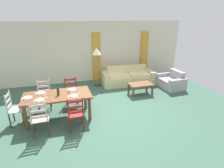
{
  "coord_description": "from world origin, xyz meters",
  "views": [
    {
      "loc": [
        -1.23,
        -4.98,
        2.85
      ],
      "look_at": [
        0.46,
        0.48,
        0.75
      ],
      "focal_mm": 29.39,
      "sensor_mm": 36.0,
      "label": 1
    }
  ],
  "objects_px": {
    "dining_chair_far_left": "(44,95)",
    "coffee_cup_primary": "(69,91)",
    "wine_glass_near_left": "(45,94)",
    "coffee_table": "(141,85)",
    "dining_chair_near_right": "(76,114)",
    "wine_glass_near_right": "(79,91)",
    "dining_chair_near_left": "(40,118)",
    "couch": "(128,78)",
    "armchair_upholstered": "(172,82)",
    "dining_chair_head_west": "(15,109)",
    "dining_table": "(57,97)",
    "standing_lamp": "(97,54)",
    "wine_bottle": "(58,91)",
    "dining_chair_far_right": "(71,92)"
  },
  "relations": [
    {
      "from": "couch",
      "to": "coffee_table",
      "type": "relative_size",
      "value": 2.58
    },
    {
      "from": "dining_table",
      "to": "dining_chair_head_west",
      "type": "xyz_separation_m",
      "value": [
        -1.15,
        -0.0,
        -0.19
      ]
    },
    {
      "from": "dining_chair_near_right",
      "to": "wine_glass_near_right",
      "type": "distance_m",
      "value": 0.76
    },
    {
      "from": "dining_chair_head_west",
      "to": "dining_table",
      "type": "bearing_deg",
      "value": 0.1
    },
    {
      "from": "dining_chair_near_right",
      "to": "dining_chair_head_west",
      "type": "xyz_separation_m",
      "value": [
        -1.57,
        0.77,
        0.0
      ]
    },
    {
      "from": "coffee_cup_primary",
      "to": "standing_lamp",
      "type": "height_order",
      "value": "standing_lamp"
    },
    {
      "from": "armchair_upholstered",
      "to": "dining_chair_near_right",
      "type": "bearing_deg",
      "value": -155.13
    },
    {
      "from": "dining_chair_far_right",
      "to": "wine_glass_near_left",
      "type": "xyz_separation_m",
      "value": [
        -0.76,
        -0.9,
        0.38
      ]
    },
    {
      "from": "dining_table",
      "to": "couch",
      "type": "relative_size",
      "value": 0.82
    },
    {
      "from": "wine_glass_near_left",
      "to": "coffee_cup_primary",
      "type": "bearing_deg",
      "value": 19.34
    },
    {
      "from": "wine_glass_near_right",
      "to": "wine_bottle",
      "type": "bearing_deg",
      "value": 169.66
    },
    {
      "from": "wine_glass_near_left",
      "to": "wine_glass_near_right",
      "type": "distance_m",
      "value": 0.92
    },
    {
      "from": "wine_glass_near_left",
      "to": "armchair_upholstered",
      "type": "xyz_separation_m",
      "value": [
        4.98,
        1.34,
        -0.61
      ]
    },
    {
      "from": "dining_chair_head_west",
      "to": "wine_glass_near_right",
      "type": "distance_m",
      "value": 1.81
    },
    {
      "from": "dining_chair_near_left",
      "to": "coffee_table",
      "type": "xyz_separation_m",
      "value": [
        3.56,
        1.7,
        -0.12
      ]
    },
    {
      "from": "dining_table",
      "to": "dining_chair_head_west",
      "type": "height_order",
      "value": "dining_chair_head_west"
    },
    {
      "from": "wine_glass_near_right",
      "to": "coffee_table",
      "type": "relative_size",
      "value": 0.18
    },
    {
      "from": "dining_chair_far_left",
      "to": "dining_chair_far_right",
      "type": "xyz_separation_m",
      "value": [
        0.86,
        -0.01,
        0.0
      ]
    },
    {
      "from": "dining_chair_far_left",
      "to": "wine_glass_near_right",
      "type": "xyz_separation_m",
      "value": [
        1.02,
        -0.91,
        0.38
      ]
    },
    {
      "from": "dining_table",
      "to": "dining_chair_near_right",
      "type": "bearing_deg",
      "value": -61.69
    },
    {
      "from": "armchair_upholstered",
      "to": "dining_table",
      "type": "bearing_deg",
      "value": -165.6
    },
    {
      "from": "wine_glass_near_right",
      "to": "couch",
      "type": "height_order",
      "value": "wine_glass_near_right"
    },
    {
      "from": "dining_chair_far_left",
      "to": "dining_chair_near_left",
      "type": "bearing_deg",
      "value": -91.93
    },
    {
      "from": "dining_chair_far_left",
      "to": "dining_chair_far_right",
      "type": "distance_m",
      "value": 0.86
    },
    {
      "from": "dining_chair_near_left",
      "to": "dining_chair_near_right",
      "type": "xyz_separation_m",
      "value": [
        0.88,
        -0.02,
        0.0
      ]
    },
    {
      "from": "dining_chair_head_west",
      "to": "wine_bottle",
      "type": "relative_size",
      "value": 3.04
    },
    {
      "from": "dining_chair_head_west",
      "to": "standing_lamp",
      "type": "xyz_separation_m",
      "value": [
        2.86,
        2.35,
        0.93
      ]
    },
    {
      "from": "coffee_cup_primary",
      "to": "standing_lamp",
      "type": "xyz_separation_m",
      "value": [
        1.36,
        2.26,
        0.62
      ]
    },
    {
      "from": "wine_glass_near_right",
      "to": "armchair_upholstered",
      "type": "relative_size",
      "value": 0.14
    },
    {
      "from": "dining_chair_head_west",
      "to": "coffee_cup_primary",
      "type": "height_order",
      "value": "dining_chair_head_west"
    },
    {
      "from": "couch",
      "to": "coffee_table",
      "type": "xyz_separation_m",
      "value": [
        0.04,
        -1.22,
        0.06
      ]
    },
    {
      "from": "wine_bottle",
      "to": "standing_lamp",
      "type": "bearing_deg",
      "value": 55.04
    },
    {
      "from": "dining_table",
      "to": "wine_bottle",
      "type": "height_order",
      "value": "wine_bottle"
    },
    {
      "from": "dining_chair_near_left",
      "to": "couch",
      "type": "xyz_separation_m",
      "value": [
        3.52,
        2.91,
        -0.19
      ]
    },
    {
      "from": "dining_chair_far_right",
      "to": "coffee_cup_primary",
      "type": "relative_size",
      "value": 10.67
    },
    {
      "from": "wine_bottle",
      "to": "coffee_cup_primary",
      "type": "distance_m",
      "value": 0.34
    },
    {
      "from": "couch",
      "to": "coffee_cup_primary",
      "type": "bearing_deg",
      "value": -142.62
    },
    {
      "from": "dining_table",
      "to": "couch",
      "type": "bearing_deg",
      "value": 35.27
    },
    {
      "from": "dining_chair_far_right",
      "to": "coffee_table",
      "type": "bearing_deg",
      "value": 4.11
    },
    {
      "from": "wine_glass_near_left",
      "to": "wine_glass_near_right",
      "type": "height_order",
      "value": "same"
    },
    {
      "from": "dining_chair_far_right",
      "to": "wine_glass_near_right",
      "type": "bearing_deg",
      "value": -80.02
    },
    {
      "from": "dining_chair_far_left",
      "to": "coffee_cup_primary",
      "type": "height_order",
      "value": "dining_chair_far_left"
    },
    {
      "from": "wine_glass_near_right",
      "to": "coffee_table",
      "type": "distance_m",
      "value": 2.77
    },
    {
      "from": "coffee_cup_primary",
      "to": "dining_chair_near_left",
      "type": "bearing_deg",
      "value": -133.8
    },
    {
      "from": "dining_chair_near_right",
      "to": "coffee_cup_primary",
      "type": "height_order",
      "value": "dining_chair_near_right"
    },
    {
      "from": "dining_chair_near_right",
      "to": "wine_bottle",
      "type": "relative_size",
      "value": 3.04
    },
    {
      "from": "dining_chair_near_left",
      "to": "dining_chair_near_right",
      "type": "distance_m",
      "value": 0.88
    },
    {
      "from": "coffee_cup_primary",
      "to": "coffee_table",
      "type": "xyz_separation_m",
      "value": [
        2.76,
        0.86,
        -0.44
      ]
    },
    {
      "from": "coffee_table",
      "to": "standing_lamp",
      "type": "relative_size",
      "value": 0.55
    },
    {
      "from": "dining_chair_far_right",
      "to": "standing_lamp",
      "type": "relative_size",
      "value": 0.59
    }
  ]
}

